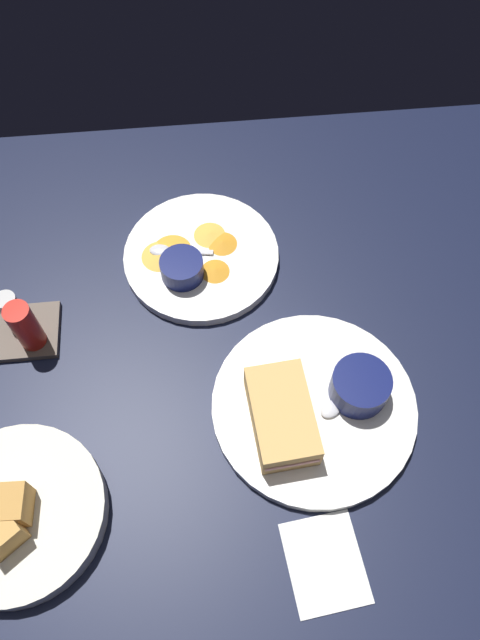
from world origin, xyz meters
TOP-DOWN VIEW (x-y plane):
  - ground_plane at (0.00, 0.00)cm, footprint 110.00×110.00cm
  - plate_sandwich_main at (-1.13, -10.95)cm, footprint 27.70×27.70cm
  - sandwich_half_near at (-3.15, -6.09)cm, footprint 13.78×8.62cm
  - ramekin_dark_sauce at (0.34, -17.00)cm, footprint 7.87×7.87cm
  - spoon_by_dark_ramekin at (-2.81, -11.91)cm, footprint 6.46×9.17cm
  - plate_chips_companion at (25.16, 2.60)cm, footprint 24.04×24.04cm
  - ramekin_light_gravy at (21.55, 5.61)cm, footprint 6.49×6.49cm
  - spoon_by_gravy_ramekin at (25.88, 7.60)cm, footprint 2.88×9.96cm
  - plantain_chip_scatter at (25.73, 4.30)cm, footprint 13.25×15.17cm
  - bread_basket_rear at (-11.71, 27.77)cm, footprint 21.84×21.84cm
  - condiment_caddy at (14.08, 28.41)cm, footprint 9.00×9.00cm
  - paper_napkin_folded at (-20.80, -9.27)cm, footprint 11.93×10.17cm

SIDE VIEW (x-z plane):
  - ground_plane at x=0.00cm, z-range -3.00..0.00cm
  - paper_napkin_folded at x=-20.80cm, z-range 0.00..0.40cm
  - plate_sandwich_main at x=-1.13cm, z-range 0.00..1.60cm
  - plate_chips_companion at x=25.16cm, z-range 0.00..1.60cm
  - plantain_chip_scatter at x=25.73cm, z-range 1.60..2.20cm
  - spoon_by_dark_ramekin at x=-2.81cm, z-range 1.56..2.36cm
  - spoon_by_gravy_ramekin at x=25.88cm, z-range 1.56..2.36cm
  - bread_basket_rear at x=-11.71cm, z-range -1.71..5.75cm
  - condiment_caddy at x=14.08cm, z-range -1.34..8.16cm
  - ramekin_light_gravy at x=21.55cm, z-range 1.74..5.11cm
  - ramekin_dark_sauce at x=0.34cm, z-range 1.75..6.13cm
  - sandwich_half_near at x=-3.15cm, z-range 1.60..6.40cm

